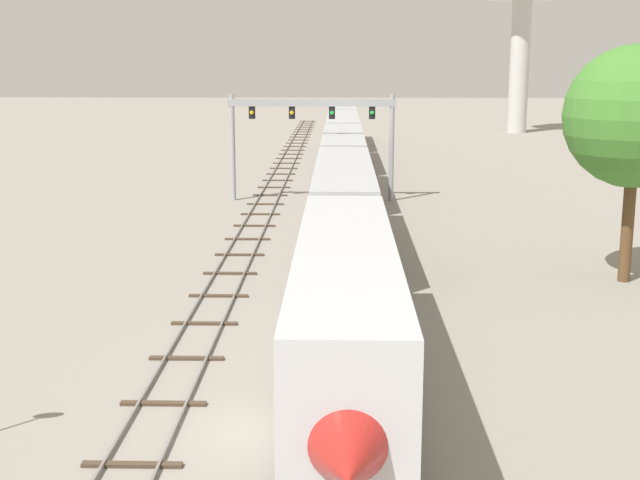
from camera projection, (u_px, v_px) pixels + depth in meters
The scene contains 6 objects.
ground_plane at pixel (274, 435), 24.07m from camera, with size 400.00×400.00×0.00m, color gray.
track_main at pixel (342, 166), 82.67m from camera, with size 2.60×200.00×0.16m.
track_near at pixel (268, 199), 63.25m from camera, with size 2.60×160.00×0.16m.
passenger_train at pixel (343, 162), 64.34m from camera, with size 3.04×96.46×4.80m.
signal_gantry at pixel (312, 123), 62.03m from camera, with size 12.10×0.49×7.67m.
trackside_tree_left at pixel (636, 117), 38.92m from camera, with size 6.48×6.48×10.91m.
Camera 1 is at (1.82, -22.37, 10.32)m, focal length 48.51 mm.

